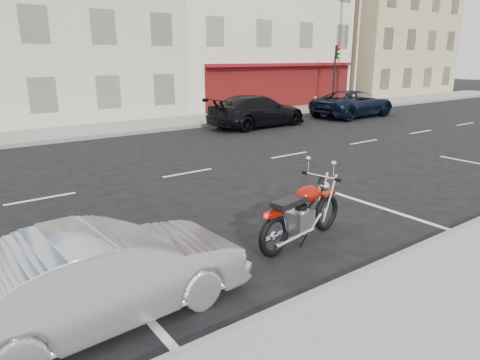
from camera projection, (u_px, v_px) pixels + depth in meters
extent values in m
plane|color=black|center=(243.00, 163.00, 13.57)|extent=(120.00, 120.00, 0.00)
cube|color=gray|center=(18.00, 138.00, 17.45)|extent=(80.00, 3.40, 0.15)
cube|color=gray|center=(256.00, 323.00, 5.29)|extent=(80.00, 0.12, 0.16)
cube|color=gray|center=(26.00, 144.00, 16.13)|extent=(80.00, 0.12, 0.16)
cube|color=beige|center=(37.00, 10.00, 23.47)|extent=(12.00, 12.00, 11.50)
cube|color=beige|center=(230.00, 14.00, 30.73)|extent=(14.00, 12.00, 12.50)
cube|color=tan|center=(363.00, 32.00, 39.47)|extent=(12.00, 12.00, 11.00)
cylinder|color=#422D1E|center=(355.00, 35.00, 27.76)|extent=(0.30, 0.30, 9.00)
cylinder|color=black|center=(334.00, 81.00, 27.27)|extent=(0.12, 0.12, 3.20)
cube|color=black|center=(337.00, 52.00, 26.66)|extent=(0.26, 0.18, 0.80)
cylinder|color=beige|center=(315.00, 103.00, 26.86)|extent=(0.20, 0.20, 0.60)
sphere|color=beige|center=(315.00, 98.00, 26.77)|extent=(0.20, 0.20, 0.20)
torus|color=black|center=(348.00, 203.00, 8.81)|extent=(0.74, 0.24, 0.73)
torus|color=black|center=(303.00, 224.00, 7.72)|extent=(0.74, 0.24, 0.73)
cube|color=#880E04|center=(349.00, 185.00, 8.71)|extent=(0.39, 0.20, 0.05)
cube|color=#880E04|center=(302.00, 203.00, 7.58)|extent=(0.35, 0.23, 0.07)
cube|color=gray|center=(326.00, 210.00, 8.21)|extent=(0.51, 0.40, 0.37)
ellipsoid|color=#880E04|center=(333.00, 185.00, 8.24)|extent=(0.66, 0.47, 0.29)
cube|color=black|center=(316.00, 193.00, 7.84)|extent=(0.71, 0.40, 0.10)
cylinder|color=silver|center=(344.00, 169.00, 8.43)|extent=(0.17, 0.76, 0.04)
sphere|color=silver|center=(347.00, 179.00, 8.59)|extent=(0.19, 0.19, 0.19)
cylinder|color=silver|center=(321.00, 226.00, 7.91)|extent=(1.03, 0.26, 0.09)
cylinder|color=silver|center=(308.00, 222.00, 8.11)|extent=(1.03, 0.26, 0.09)
cylinder|color=silver|center=(348.00, 188.00, 8.69)|extent=(0.42, 0.12, 0.86)
cylinder|color=black|center=(333.00, 198.00, 8.33)|extent=(0.87, 0.20, 0.54)
imported|color=#939599|center=(103.00, 275.00, 5.33)|extent=(3.85, 1.52, 1.25)
imported|color=black|center=(353.00, 104.00, 24.01)|extent=(5.40, 2.71, 1.47)
imported|color=black|center=(257.00, 111.00, 20.49)|extent=(5.34, 2.46, 1.51)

